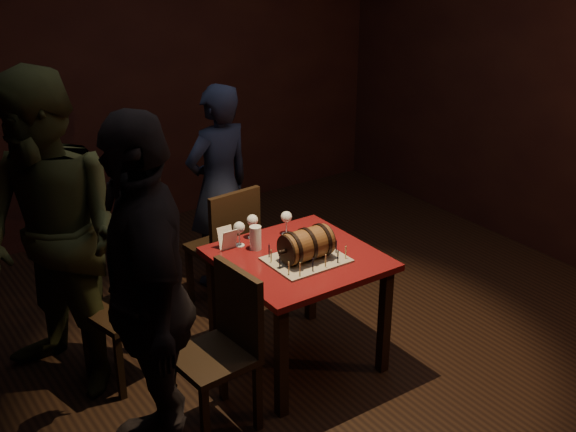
{
  "coord_description": "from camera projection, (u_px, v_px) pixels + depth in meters",
  "views": [
    {
      "loc": [
        -2.34,
        -3.26,
        2.69
      ],
      "look_at": [
        -0.07,
        0.05,
        0.95
      ],
      "focal_mm": 45.0,
      "sensor_mm": 36.0,
      "label": 1
    }
  ],
  "objects": [
    {
      "name": "menu_card",
      "position": [
        228.0,
        239.0,
        4.39
      ],
      "size": [
        0.1,
        0.05,
        0.13
      ],
      "primitive_type": null,
      "color": "white",
      "rests_on": "pub_table"
    },
    {
      "name": "chair_back",
      "position": [
        228.0,
        243.0,
        5.02
      ],
      "size": [
        0.43,
        0.43,
        0.93
      ],
      "color": "black",
      "rests_on": "ground"
    },
    {
      "name": "birthday_candles",
      "position": [
        306.0,
        253.0,
        4.25
      ],
      "size": [
        0.4,
        0.3,
        0.09
      ],
      "color": "#E1D687",
      "rests_on": "cake_board"
    },
    {
      "name": "cake_board",
      "position": [
        306.0,
        260.0,
        4.27
      ],
      "size": [
        0.45,
        0.35,
        0.01
      ],
      "primitive_type": "cube",
      "color": "gray",
      "rests_on": "pub_table"
    },
    {
      "name": "person_left_front",
      "position": [
        147.0,
        298.0,
        3.48
      ],
      "size": [
        0.77,
        1.19,
        1.89
      ],
      "primitive_type": "imported",
      "rotation": [
        0.0,
        0.0,
        -1.88
      ],
      "color": "black",
      "rests_on": "ground"
    },
    {
      "name": "pint_of_ale",
      "position": [
        256.0,
        238.0,
        4.39
      ],
      "size": [
        0.07,
        0.07,
        0.15
      ],
      "color": "silver",
      "rests_on": "pub_table"
    },
    {
      "name": "wine_glass_left",
      "position": [
        239.0,
        228.0,
        4.41
      ],
      "size": [
        0.07,
        0.07,
        0.16
      ],
      "color": "silver",
      "rests_on": "pub_table"
    },
    {
      "name": "person_back",
      "position": [
        219.0,
        187.0,
        5.32
      ],
      "size": [
        0.61,
        0.45,
        1.55
      ],
      "primitive_type": "imported",
      "rotation": [
        0.0,
        0.0,
        3.29
      ],
      "color": "#1C2138",
      "rests_on": "ground"
    },
    {
      "name": "barrel_cake",
      "position": [
        306.0,
        245.0,
        4.23
      ],
      "size": [
        0.35,
        0.2,
        0.2
      ],
      "color": "brown",
      "rests_on": "cake_board"
    },
    {
      "name": "wine_glass_right",
      "position": [
        286.0,
        218.0,
        4.56
      ],
      "size": [
        0.07,
        0.07,
        0.16
      ],
      "color": "silver",
      "rests_on": "pub_table"
    },
    {
      "name": "pub_table",
      "position": [
        298.0,
        272.0,
        4.37
      ],
      "size": [
        0.9,
        0.9,
        0.75
      ],
      "color": "#4E0D10",
      "rests_on": "ground"
    },
    {
      "name": "chair_left_front",
      "position": [
        225.0,
        341.0,
        3.89
      ],
      "size": [
        0.43,
        0.43,
        0.93
      ],
      "color": "black",
      "rests_on": "ground"
    },
    {
      "name": "person_left_rear",
      "position": [
        51.0,
        239.0,
        4.04
      ],
      "size": [
        1.03,
        1.15,
        1.93
      ],
      "primitive_type": "imported",
      "rotation": [
        0.0,
        0.0,
        -1.17
      ],
      "color": "#363C1E",
      "rests_on": "ground"
    },
    {
      "name": "wine_glass_mid",
      "position": [
        252.0,
        221.0,
        4.51
      ],
      "size": [
        0.07,
        0.07,
        0.16
      ],
      "color": "silver",
      "rests_on": "pub_table"
    },
    {
      "name": "room_shell",
      "position": [
        302.0,
        145.0,
        4.19
      ],
      "size": [
        5.04,
        5.04,
        2.8
      ],
      "color": "black",
      "rests_on": "ground"
    },
    {
      "name": "chair_left_rear",
      "position": [
        133.0,
        296.0,
        4.34
      ],
      "size": [
        0.48,
        0.48,
        0.93
      ],
      "color": "black",
      "rests_on": "ground"
    }
  ]
}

